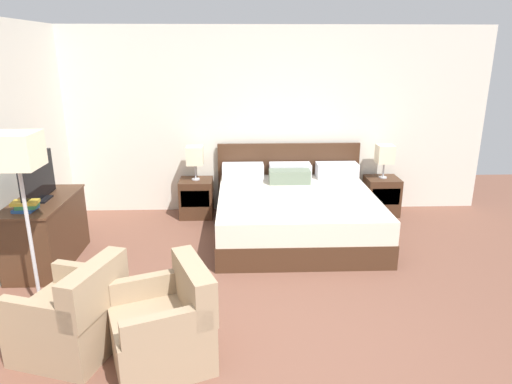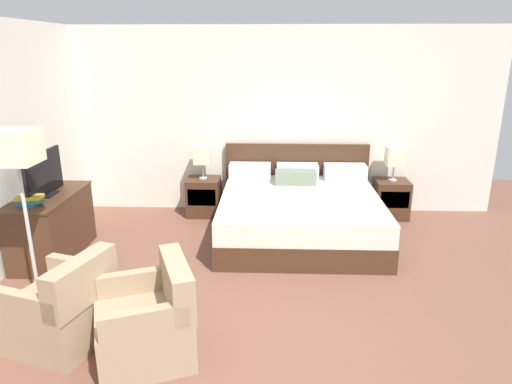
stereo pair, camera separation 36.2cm
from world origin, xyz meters
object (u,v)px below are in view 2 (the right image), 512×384
Objects in this scene: bed at (299,213)px; nightstand_left at (204,197)px; table_lamp_right at (395,157)px; tv at (44,175)px; table_lamp_left at (202,155)px; book_blue_cover at (32,200)px; book_red_cover at (30,203)px; book_small_top at (30,197)px; armchair_by_window at (62,310)px; dresser at (52,225)px; nightstand_right at (391,199)px; floor_lamp at (17,158)px; armchair_companion at (149,323)px.

bed is 1.49m from nightstand_left.
tv is (-4.12, -1.46, 0.10)m from table_lamp_right.
tv is (-1.50, -1.46, 0.10)m from table_lamp_left.
book_blue_cover is (-2.80, -1.07, 0.49)m from bed.
book_small_top is (0.01, 0.00, 0.07)m from book_red_cover.
armchair_by_window is (-2.00, -2.29, -0.02)m from bed.
tv reaches higher than dresser.
book_blue_cover is 0.77× the size of book_small_top.
nightstand_right is at bearing 23.25° from book_small_top.
table_lamp_left is 2.36× the size of book_red_cover.
table_lamp_right is at bearing 23.36° from book_blue_cover.
floor_lamp is (-3.82, -2.42, 0.51)m from table_lamp_right.
book_blue_cover is at bearing 123.40° from armchair_by_window.
nightstand_left is 2.40m from book_small_top.
armchair_by_window is at bearing -102.91° from table_lamp_left.
nightstand_left is at bearing 63.70° from floor_lamp.
dresser is at bearing -165.50° from bed.
dresser is (-1.50, -1.44, -0.49)m from table_lamp_left.
armchair_companion is at bearing -41.67° from book_blue_cover.
tv is 4.09× the size of book_blue_cover.
armchair_companion is at bearing -41.24° from book_red_cover.
table_lamp_left is at bearing 151.54° from bed.
nightstand_left is at bearing 77.08° from armchair_by_window.
nightstand_right is 4.51m from book_blue_cover.
nightstand_left is 2.20m from tv.
table_lamp_right is 1.92× the size of book_small_top.
nightstand_left is 2.08m from dresser.
armchair_by_window is at bearing -56.60° from book_blue_cover.
table_lamp_left reaches higher than dresser.
nightstand_right is at bearing 42.13° from armchair_by_window.
bed is 3.82× the size of nightstand_right.
book_blue_cover is 0.04m from book_small_top.
nightstand_left is at bearing -90.00° from table_lamp_left.
bed is 4.29× the size of table_lamp_left.
book_red_cover is 0.12× the size of floor_lamp.
book_red_cover reaches higher than armchair_companion.
dresser is 1.49× the size of tv.
book_small_top is at bearing -159.29° from bed.
book_blue_cover reaches higher than nightstand_left.
book_small_top is 0.91m from floor_lamp.
floor_lamp is at bearing -72.94° from dresser.
tv reaches higher than bed.
nightstand_left is at bearing 49.65° from book_small_top.
bed is 2.62× the size of tv.
armchair_by_window is at bearing 168.52° from armchair_companion.
table_lamp_left is at bearing 77.09° from armchair_by_window.
nightstand_right is at bearing -0.03° from table_lamp_left.
floor_lamp is (-1.20, -2.42, 0.51)m from table_lamp_left.
armchair_by_window reaches higher than nightstand_left.
dresser is 6.10× the size of book_blue_cover.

